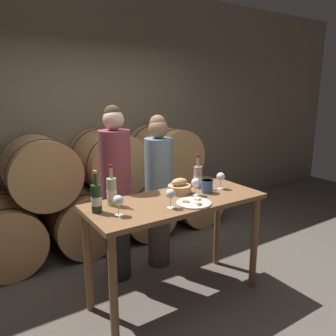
# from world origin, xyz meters

# --- Properties ---
(ground_plane) EXTENTS (10.00, 10.00, 0.00)m
(ground_plane) POSITION_xyz_m (0.00, 0.00, 0.00)
(ground_plane) COLOR #564F44
(stone_wall_back) EXTENTS (10.00, 0.12, 3.20)m
(stone_wall_back) POSITION_xyz_m (0.00, 2.03, 1.60)
(stone_wall_back) COLOR #7F705B
(stone_wall_back) RESTS_ON ground_plane
(barrel_stack) EXTENTS (3.17, 0.87, 1.40)m
(barrel_stack) POSITION_xyz_m (-0.00, 1.48, 0.65)
(barrel_stack) COLOR tan
(barrel_stack) RESTS_ON ground_plane
(tasting_table) EXTENTS (1.56, 0.65, 0.95)m
(tasting_table) POSITION_xyz_m (0.00, 0.00, 0.80)
(tasting_table) COLOR brown
(tasting_table) RESTS_ON ground_plane
(person_left) EXTENTS (0.30, 0.30, 1.74)m
(person_left) POSITION_xyz_m (-0.29, 0.60, 0.90)
(person_left) COLOR #232326
(person_left) RESTS_ON ground_plane
(person_right) EXTENTS (0.29, 0.29, 1.63)m
(person_right) POSITION_xyz_m (0.19, 0.60, 0.85)
(person_right) COLOR #4C4238
(person_right) RESTS_ON ground_plane
(wine_bottle_red) EXTENTS (0.08, 0.08, 0.33)m
(wine_bottle_red) POSITION_xyz_m (-0.68, 0.08, 1.06)
(wine_bottle_red) COLOR #193819
(wine_bottle_red) RESTS_ON tasting_table
(wine_bottle_white) EXTENTS (0.08, 0.08, 0.34)m
(wine_bottle_white) POSITION_xyz_m (-0.52, 0.16, 1.07)
(wine_bottle_white) COLOR #ADBC7F
(wine_bottle_white) RESTS_ON tasting_table
(wine_bottle_rose) EXTENTS (0.08, 0.08, 0.32)m
(wine_bottle_rose) POSITION_xyz_m (0.37, 0.17, 1.06)
(wine_bottle_rose) COLOR #BC8E93
(wine_bottle_rose) RESTS_ON tasting_table
(blue_crock) EXTENTS (0.11, 0.11, 0.12)m
(blue_crock) POSITION_xyz_m (0.34, 0.00, 1.02)
(blue_crock) COLOR #335693
(blue_crock) RESTS_ON tasting_table
(bread_basket) EXTENTS (0.21, 0.21, 0.14)m
(bread_basket) POSITION_xyz_m (0.12, 0.13, 1.01)
(bread_basket) COLOR tan
(bread_basket) RESTS_ON tasting_table
(cheese_plate) EXTENTS (0.29, 0.29, 0.04)m
(cheese_plate) POSITION_xyz_m (0.05, -0.18, 0.96)
(cheese_plate) COLOR white
(cheese_plate) RESTS_ON tasting_table
(wine_glass_far_left) EXTENTS (0.08, 0.08, 0.16)m
(wine_glass_far_left) POSITION_xyz_m (-0.57, -0.08, 1.07)
(wine_glass_far_left) COLOR white
(wine_glass_far_left) RESTS_ON tasting_table
(wine_glass_left) EXTENTS (0.08, 0.08, 0.16)m
(wine_glass_left) POSITION_xyz_m (-0.16, -0.15, 1.07)
(wine_glass_left) COLOR white
(wine_glass_left) RESTS_ON tasting_table
(wine_glass_center) EXTENTS (0.08, 0.08, 0.16)m
(wine_glass_center) POSITION_xyz_m (0.20, -0.01, 1.07)
(wine_glass_center) COLOR white
(wine_glass_center) RESTS_ON tasting_table
(wine_glass_right) EXTENTS (0.08, 0.08, 0.16)m
(wine_glass_right) POSITION_xyz_m (0.53, 0.02, 1.07)
(wine_glass_right) COLOR white
(wine_glass_right) RESTS_ON tasting_table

